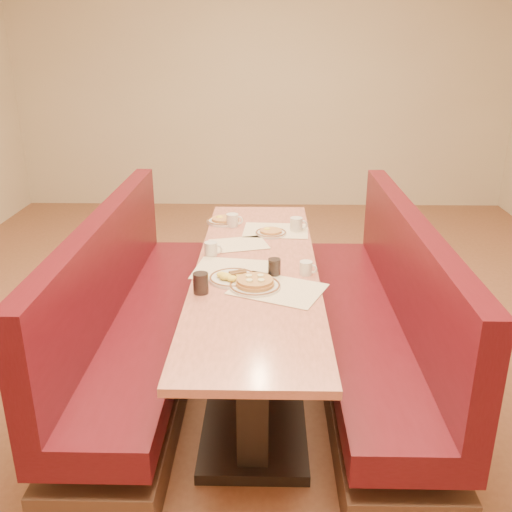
{
  "coord_description": "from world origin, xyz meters",
  "views": [
    {
      "loc": [
        0.06,
        -3.07,
        1.99
      ],
      "look_at": [
        0.0,
        -0.09,
        0.85
      ],
      "focal_mm": 40.0,
      "sensor_mm": 36.0,
      "label": 1
    }
  ],
  "objects_px": {
    "booth_left": "(136,325)",
    "soda_tumbler_near": "(201,283)",
    "eggs_plate": "(233,278)",
    "coffee_mug_c": "(297,224)",
    "booth_right": "(378,327)",
    "pancake_plate": "(255,284)",
    "coffee_mug_b": "(211,249)",
    "coffee_mug_a": "(306,268)",
    "diner_table": "(256,324)",
    "coffee_mug_d": "(233,220)",
    "soda_tumbler_mid": "(274,267)"
  },
  "relations": [
    {
      "from": "eggs_plate",
      "to": "booth_left",
      "type": "bearing_deg",
      "value": 161.13
    },
    {
      "from": "soda_tumbler_near",
      "to": "booth_right",
      "type": "bearing_deg",
      "value": 20.34
    },
    {
      "from": "coffee_mug_a",
      "to": "coffee_mug_b",
      "type": "bearing_deg",
      "value": 172.17
    },
    {
      "from": "coffee_mug_c",
      "to": "booth_left",
      "type": "bearing_deg",
      "value": -136.89
    },
    {
      "from": "booth_left",
      "to": "coffee_mug_d",
      "type": "distance_m",
      "value": 1.03
    },
    {
      "from": "coffee_mug_c",
      "to": "soda_tumbler_mid",
      "type": "xyz_separation_m",
      "value": [
        -0.16,
        -0.8,
        0.0
      ]
    },
    {
      "from": "diner_table",
      "to": "soda_tumbler_near",
      "type": "distance_m",
      "value": 0.64
    },
    {
      "from": "coffee_mug_c",
      "to": "coffee_mug_b",
      "type": "bearing_deg",
      "value": -128.3
    },
    {
      "from": "soda_tumbler_near",
      "to": "eggs_plate",
      "type": "bearing_deg",
      "value": 47.25
    },
    {
      "from": "booth_left",
      "to": "pancake_plate",
      "type": "xyz_separation_m",
      "value": [
        0.73,
        -0.31,
        0.41
      ]
    },
    {
      "from": "eggs_plate",
      "to": "coffee_mug_b",
      "type": "relative_size",
      "value": 2.38
    },
    {
      "from": "coffee_mug_d",
      "to": "diner_table",
      "type": "bearing_deg",
      "value": -74.75
    },
    {
      "from": "eggs_plate",
      "to": "coffee_mug_b",
      "type": "bearing_deg",
      "value": 111.72
    },
    {
      "from": "booth_right",
      "to": "coffee_mug_b",
      "type": "relative_size",
      "value": 22.44
    },
    {
      "from": "booth_left",
      "to": "pancake_plate",
      "type": "distance_m",
      "value": 0.89
    },
    {
      "from": "booth_left",
      "to": "pancake_plate",
      "type": "relative_size",
      "value": 9.1
    },
    {
      "from": "coffee_mug_c",
      "to": "soda_tumbler_near",
      "type": "bearing_deg",
      "value": -108.25
    },
    {
      "from": "coffee_mug_b",
      "to": "coffee_mug_d",
      "type": "bearing_deg",
      "value": 87.26
    },
    {
      "from": "booth_left",
      "to": "booth_right",
      "type": "relative_size",
      "value": 1.0
    },
    {
      "from": "booth_left",
      "to": "coffee_mug_b",
      "type": "height_order",
      "value": "booth_left"
    },
    {
      "from": "coffee_mug_d",
      "to": "coffee_mug_a",
      "type": "bearing_deg",
      "value": -60.14
    },
    {
      "from": "diner_table",
      "to": "coffee_mug_a",
      "type": "xyz_separation_m",
      "value": [
        0.28,
        -0.11,
        0.42
      ]
    },
    {
      "from": "diner_table",
      "to": "coffee_mug_d",
      "type": "height_order",
      "value": "coffee_mug_d"
    },
    {
      "from": "booth_right",
      "to": "soda_tumbler_mid",
      "type": "distance_m",
      "value": 0.78
    },
    {
      "from": "eggs_plate",
      "to": "coffee_mug_c",
      "type": "distance_m",
      "value": 0.96
    },
    {
      "from": "pancake_plate",
      "to": "soda_tumbler_near",
      "type": "relative_size",
      "value": 2.49
    },
    {
      "from": "eggs_plate",
      "to": "soda_tumbler_near",
      "type": "distance_m",
      "value": 0.23
    },
    {
      "from": "coffee_mug_c",
      "to": "soda_tumbler_mid",
      "type": "height_order",
      "value": "soda_tumbler_mid"
    },
    {
      "from": "coffee_mug_b",
      "to": "soda_tumbler_near",
      "type": "xyz_separation_m",
      "value": [
        -0.0,
        -0.55,
        0.01
      ]
    },
    {
      "from": "diner_table",
      "to": "eggs_plate",
      "type": "bearing_deg",
      "value": -121.06
    },
    {
      "from": "pancake_plate",
      "to": "soda_tumbler_near",
      "type": "distance_m",
      "value": 0.29
    },
    {
      "from": "booth_right",
      "to": "eggs_plate",
      "type": "relative_size",
      "value": 9.41
    },
    {
      "from": "coffee_mug_b",
      "to": "coffee_mug_a",
      "type": "bearing_deg",
      "value": -20.59
    },
    {
      "from": "booth_right",
      "to": "coffee_mug_a",
      "type": "bearing_deg",
      "value": -165.7
    },
    {
      "from": "diner_table",
      "to": "booth_left",
      "type": "relative_size",
      "value": 1.0
    },
    {
      "from": "soda_tumbler_near",
      "to": "soda_tumbler_mid",
      "type": "distance_m",
      "value": 0.45
    },
    {
      "from": "eggs_plate",
      "to": "coffee_mug_d",
      "type": "relative_size",
      "value": 2.24
    },
    {
      "from": "eggs_plate",
      "to": "coffee_mug_d",
      "type": "bearing_deg",
      "value": 93.33
    },
    {
      "from": "booth_right",
      "to": "coffee_mug_d",
      "type": "distance_m",
      "value": 1.26
    },
    {
      "from": "coffee_mug_c",
      "to": "diner_table",
      "type": "bearing_deg",
      "value": -102.28
    },
    {
      "from": "eggs_plate",
      "to": "coffee_mug_a",
      "type": "xyz_separation_m",
      "value": [
        0.41,
        0.09,
        0.02
      ]
    },
    {
      "from": "diner_table",
      "to": "pancake_plate",
      "type": "relative_size",
      "value": 9.1
    },
    {
      "from": "booth_right",
      "to": "coffee_mug_b",
      "type": "xyz_separation_m",
      "value": [
        -1.01,
        0.17,
        0.43
      ]
    },
    {
      "from": "booth_left",
      "to": "coffee_mug_a",
      "type": "height_order",
      "value": "booth_left"
    },
    {
      "from": "eggs_plate",
      "to": "soda_tumbler_mid",
      "type": "bearing_deg",
      "value": 18.34
    },
    {
      "from": "diner_table",
      "to": "booth_right",
      "type": "xyz_separation_m",
      "value": [
        0.73,
        0.0,
        -0.01
      ]
    },
    {
      "from": "booth_right",
      "to": "pancake_plate",
      "type": "bearing_deg",
      "value": -157.29
    },
    {
      "from": "eggs_plate",
      "to": "coffee_mug_d",
      "type": "xyz_separation_m",
      "value": [
        -0.06,
        0.96,
        0.03
      ]
    },
    {
      "from": "diner_table",
      "to": "coffee_mug_a",
      "type": "height_order",
      "value": "coffee_mug_a"
    },
    {
      "from": "booth_left",
      "to": "soda_tumbler_near",
      "type": "relative_size",
      "value": 22.68
    }
  ]
}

